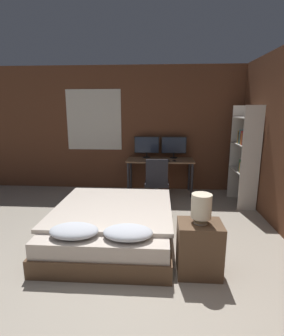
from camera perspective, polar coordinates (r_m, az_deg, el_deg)
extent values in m
plane|color=#9E9384|center=(2.73, -1.79, -28.35)|extent=(20.00, 20.00, 0.00)
cube|color=brown|center=(5.85, 1.71, 8.40)|extent=(12.00, 0.06, 2.70)
cube|color=silver|center=(5.97, -10.42, 10.25)|extent=(1.21, 0.01, 1.31)
cube|color=black|center=(5.97, -10.41, 10.25)|extent=(1.13, 0.01, 1.23)
cube|color=brown|center=(3.80, -6.36, -13.64)|extent=(1.58, 1.93, 0.22)
cube|color=beige|center=(3.72, -6.44, -10.85)|extent=(1.52, 1.87, 0.18)
cube|color=beige|center=(3.78, -6.18, -8.51)|extent=(1.62, 1.62, 0.05)
ellipsoid|color=silver|center=(3.09, -14.59, -13.09)|extent=(0.55, 0.38, 0.13)
ellipsoid|color=silver|center=(2.97, -3.07, -13.83)|extent=(0.55, 0.38, 0.13)
cube|color=brown|center=(3.07, 12.33, -16.71)|extent=(0.48, 0.38, 0.60)
cylinder|color=gray|center=(2.93, 12.62, -11.47)|extent=(0.15, 0.15, 0.01)
cylinder|color=gray|center=(2.92, 12.65, -10.89)|extent=(0.02, 0.02, 0.05)
cylinder|color=beige|center=(2.86, 12.80, -8.05)|extent=(0.22, 0.22, 0.26)
cube|color=#846042|center=(5.56, 3.95, 1.72)|extent=(1.41, 0.60, 0.03)
cylinder|color=#2D2D33|center=(5.44, -3.02, -2.56)|extent=(0.05, 0.05, 0.72)
cylinder|color=#2D2D33|center=(5.45, 10.81, -2.75)|extent=(0.05, 0.05, 0.72)
cylinder|color=#2D2D33|center=(5.92, -2.46, -1.29)|extent=(0.05, 0.05, 0.72)
cylinder|color=#2D2D33|center=(5.92, 10.24, -1.47)|extent=(0.05, 0.05, 0.72)
cylinder|color=black|center=(5.76, 1.02, 2.35)|extent=(0.16, 0.16, 0.01)
cylinder|color=black|center=(5.75, 1.03, 2.85)|extent=(0.03, 0.03, 0.09)
cube|color=black|center=(5.71, 1.03, 5.07)|extent=(0.54, 0.03, 0.36)
cube|color=#232D42|center=(5.70, 1.03, 5.05)|extent=(0.51, 0.00, 0.33)
cylinder|color=black|center=(5.76, 6.88, 2.26)|extent=(0.16, 0.16, 0.01)
cylinder|color=black|center=(5.75, 6.89, 2.76)|extent=(0.03, 0.03, 0.09)
cube|color=black|center=(5.72, 6.95, 4.98)|extent=(0.54, 0.03, 0.36)
cube|color=#232D42|center=(5.70, 6.96, 4.96)|extent=(0.51, 0.00, 0.33)
cube|color=black|center=(5.37, 3.96, 1.58)|extent=(0.39, 0.13, 0.02)
ellipsoid|color=black|center=(5.37, 6.98, 1.63)|extent=(0.07, 0.05, 0.04)
cylinder|color=black|center=(5.14, 3.17, -7.44)|extent=(0.52, 0.52, 0.04)
cylinder|color=gray|center=(5.08, 3.20, -5.47)|extent=(0.05, 0.05, 0.33)
cube|color=black|center=(5.02, 3.23, -3.29)|extent=(0.44, 0.44, 0.07)
cube|color=black|center=(4.76, 3.24, -0.86)|extent=(0.40, 0.05, 0.46)
cube|color=beige|center=(4.92, 22.58, 1.65)|extent=(0.33, 0.02, 1.86)
cube|color=beige|center=(5.62, 20.22, 3.11)|extent=(0.33, 0.02, 1.86)
cube|color=beige|center=(5.32, 21.09, -0.52)|extent=(0.33, 0.72, 0.02)
cube|color=beige|center=(5.24, 21.52, 4.83)|extent=(0.33, 0.72, 0.02)
cube|color=beige|center=(5.20, 21.96, 10.10)|extent=(0.33, 0.72, 0.02)
cube|color=orange|center=(4.99, 22.30, -0.17)|extent=(0.27, 0.03, 0.20)
cube|color=orange|center=(5.02, 22.16, 0.15)|extent=(0.27, 0.03, 0.24)
cube|color=teal|center=(5.06, 22.01, -0.03)|extent=(0.27, 0.02, 0.19)
cube|color=orange|center=(5.10, 21.89, 0.04)|extent=(0.27, 0.03, 0.18)
cube|color=#337042|center=(5.12, 21.80, 0.42)|extent=(0.27, 0.02, 0.24)
cube|color=#2D4784|center=(4.91, 22.81, 5.94)|extent=(0.27, 0.04, 0.27)
cube|color=#28282D|center=(4.96, 22.60, 5.94)|extent=(0.27, 0.04, 0.25)
cube|color=#B2332D|center=(5.01, 22.42, 6.02)|extent=(0.27, 0.04, 0.25)
cube|color=gold|center=(5.05, 22.24, 5.85)|extent=(0.27, 0.03, 0.21)
cube|color=#B2332D|center=(5.09, 22.11, 6.11)|extent=(0.27, 0.03, 0.25)
cube|color=#337042|center=(5.13, 21.94, 5.82)|extent=(0.27, 0.03, 0.18)
cube|color=teal|center=(5.17, 21.85, 6.30)|extent=(0.27, 0.03, 0.26)
cube|color=#28282D|center=(5.21, 21.68, 6.13)|extent=(0.27, 0.04, 0.22)
cube|color=gold|center=(5.26, 21.53, 6.28)|extent=(0.27, 0.02, 0.24)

